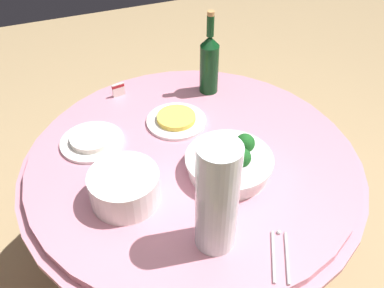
{
  "coord_description": "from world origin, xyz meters",
  "views": [
    {
      "loc": [
        0.39,
        0.98,
        1.7
      ],
      "look_at": [
        0.0,
        0.0,
        0.79
      ],
      "focal_mm": 39.44,
      "sensor_mm": 36.0,
      "label": 1
    }
  ],
  "objects": [
    {
      "name": "decorative_fruit_vase",
      "position": [
        0.07,
        0.34,
        0.9
      ],
      "size": [
        0.11,
        0.11,
        0.34
      ],
      "color": "silver",
      "rests_on": "buffet_table"
    },
    {
      "name": "broccoli_bowl",
      "position": [
        -0.08,
        0.11,
        0.78
      ],
      "size": [
        0.28,
        0.28,
        0.11
      ],
      "color": "white",
      "rests_on": "buffet_table"
    },
    {
      "name": "ground_plane",
      "position": [
        0.0,
        0.0,
        0.0
      ],
      "size": [
        6.0,
        6.0,
        0.0
      ],
      "primitive_type": "plane",
      "color": "tan"
    },
    {
      "name": "plate_stack",
      "position": [
        0.26,
        0.11,
        0.79
      ],
      "size": [
        0.21,
        0.21,
        0.1
      ],
      "color": "white",
      "rests_on": "buffet_table"
    },
    {
      "name": "serving_tongs",
      "position": [
        -0.07,
        0.45,
        0.74
      ],
      "size": [
        0.11,
        0.16,
        0.01
      ],
      "color": "silver",
      "rests_on": "buffet_table"
    },
    {
      "name": "wine_bottle",
      "position": [
        -0.21,
        -0.34,
        0.87
      ],
      "size": [
        0.07,
        0.07,
        0.34
      ],
      "color": "#0D3917",
      "rests_on": "buffet_table"
    },
    {
      "name": "buffet_table",
      "position": [
        0.0,
        0.0,
        0.38
      ],
      "size": [
        1.16,
        1.16,
        0.74
      ],
      "color": "maroon",
      "rests_on": "ground_plane"
    },
    {
      "name": "label_placard_front",
      "position": [
        0.14,
        -0.44,
        0.77
      ],
      "size": [
        0.05,
        0.02,
        0.05
      ],
      "color": "white",
      "rests_on": "buffet_table"
    },
    {
      "name": "food_plate_fried_egg",
      "position": [
        -0.01,
        -0.19,
        0.75
      ],
      "size": [
        0.22,
        0.22,
        0.03
      ],
      "color": "white",
      "rests_on": "buffet_table"
    },
    {
      "name": "food_plate_rice",
      "position": [
        0.3,
        -0.19,
        0.75
      ],
      "size": [
        0.22,
        0.22,
        0.03
      ],
      "color": "white",
      "rests_on": "buffet_table"
    }
  ]
}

